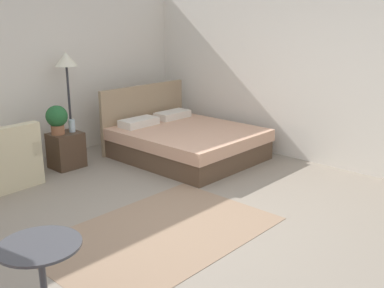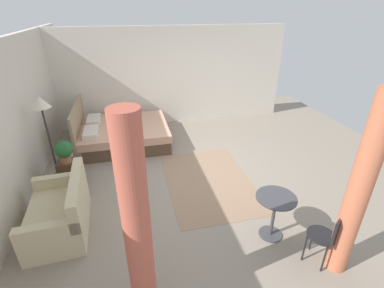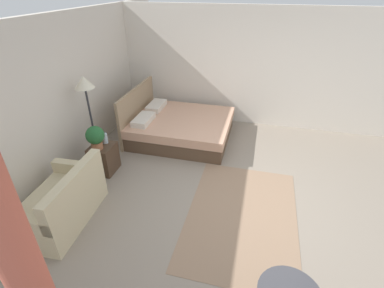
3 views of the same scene
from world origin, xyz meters
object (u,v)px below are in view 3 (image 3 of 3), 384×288
(potted_plant, at_px, (95,137))
(floor_lamp, at_px, (86,91))
(vase, at_px, (105,138))
(nightstand, at_px, (104,158))
(couch, at_px, (61,204))
(bed, at_px, (179,126))

(potted_plant, bearing_deg, floor_lamp, 36.77)
(vase, xyz_separation_m, floor_lamp, (0.20, 0.35, 0.80))
(nightstand, relative_size, potted_plant, 1.24)
(couch, relative_size, potted_plant, 3.23)
(nightstand, bearing_deg, couch, -178.31)
(couch, height_order, nightstand, couch)
(couch, distance_m, nightstand, 1.27)
(bed, relative_size, nightstand, 3.98)
(floor_lamp, bearing_deg, couch, -166.85)
(nightstand, distance_m, floor_lamp, 1.25)
(nightstand, bearing_deg, bed, -31.39)
(bed, bearing_deg, couch, 162.00)
(nightstand, relative_size, floor_lamp, 0.32)
(potted_plant, distance_m, floor_lamp, 0.84)
(couch, xyz_separation_m, vase, (1.39, 0.02, 0.34))
(couch, relative_size, floor_lamp, 0.82)
(potted_plant, height_order, floor_lamp, floor_lamp)
(couch, bearing_deg, potted_plant, 2.74)
(couch, xyz_separation_m, potted_plant, (1.17, 0.06, 0.49))
(couch, height_order, vase, couch)
(vase, height_order, floor_lamp, floor_lamp)
(couch, height_order, potted_plant, potted_plant)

